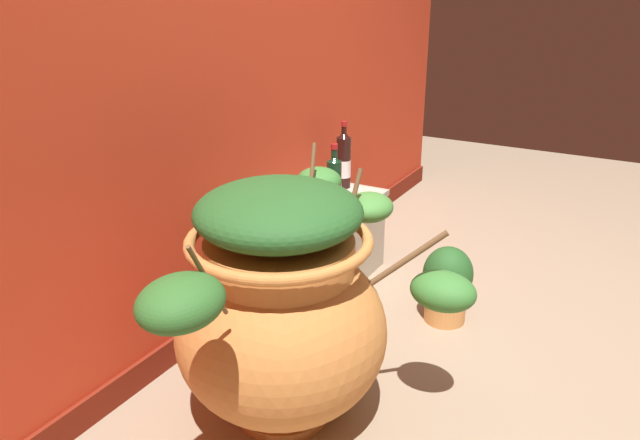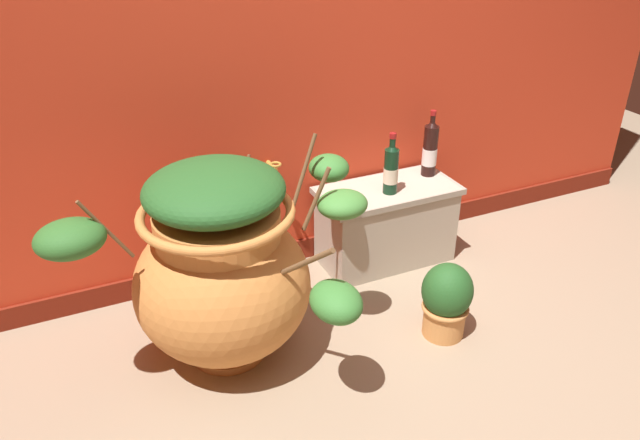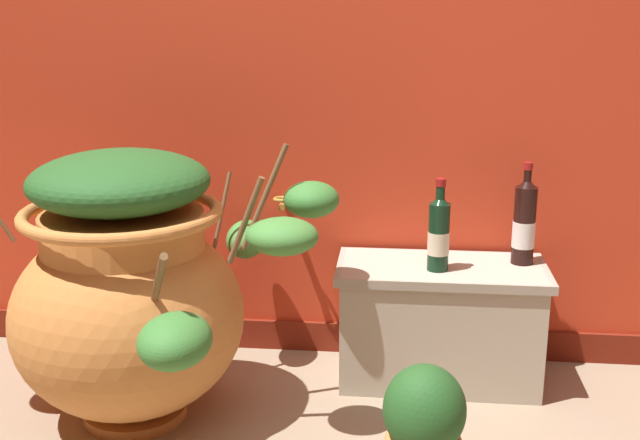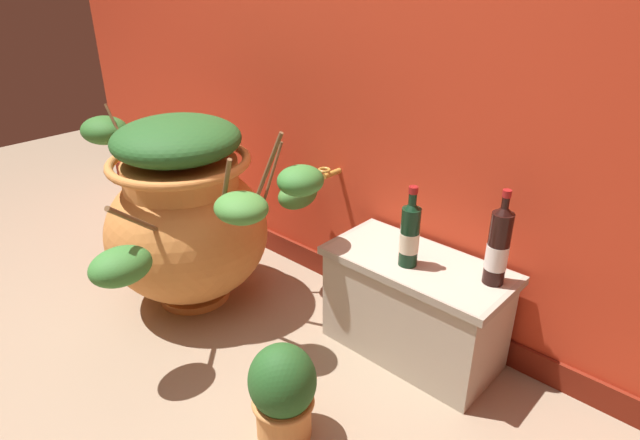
{
  "view_description": "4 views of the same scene",
  "coord_description": "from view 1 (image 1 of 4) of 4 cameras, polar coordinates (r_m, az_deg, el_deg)",
  "views": [
    {
      "loc": [
        -1.99,
        -0.42,
        1.42
      ],
      "look_at": [
        -0.01,
        0.7,
        0.52
      ],
      "focal_mm": 34.78,
      "sensor_mm": 36.0,
      "label": 1
    },
    {
      "loc": [
        -1.0,
        -1.41,
        1.73
      ],
      "look_at": [
        -0.04,
        0.69,
        0.45
      ],
      "focal_mm": 34.53,
      "sensor_mm": 36.0,
      "label": 2
    },
    {
      "loc": [
        0.27,
        -1.56,
        1.24
      ],
      "look_at": [
        0.04,
        0.76,
        0.6
      ],
      "focal_mm": 43.89,
      "sensor_mm": 36.0,
      "label": 3
    },
    {
      "loc": [
        1.31,
        -0.58,
        1.41
      ],
      "look_at": [
        0.01,
        0.83,
        0.47
      ],
      "focal_mm": 30.2,
      "sensor_mm": 36.0,
      "label": 4
    }
  ],
  "objects": [
    {
      "name": "stone_ledge",
      "position": [
        3.01,
        0.66,
        -1.94
      ],
      "size": [
        0.69,
        0.34,
        0.41
      ],
      "color": "#B2A893",
      "rests_on": "ground_plane"
    },
    {
      "name": "wine_bottle_left",
      "position": [
        3.14,
        2.18,
        5.53
      ],
      "size": [
        0.07,
        0.07,
        0.34
      ],
      "color": "black",
      "rests_on": "stone_ledge"
    },
    {
      "name": "back_wall",
      "position": [
        2.57,
        -10.11,
        18.49
      ],
      "size": [
        4.4,
        0.33,
        2.6
      ],
      "color": "red",
      "rests_on": "ground_plane"
    },
    {
      "name": "wine_bottle_middle",
      "position": [
        2.86,
        1.3,
        3.62
      ],
      "size": [
        0.07,
        0.07,
        0.3
      ],
      "color": "black",
      "rests_on": "stone_ledge"
    },
    {
      "name": "terracotta_urn",
      "position": [
        2.03,
        -3.45,
        -7.91
      ],
      "size": [
        1.24,
        1.06,
        0.85
      ],
      "color": "#CC7F3D",
      "rests_on": "ground_plane"
    },
    {
      "name": "ground_plane",
      "position": [
        2.48,
        14.85,
        -14.15
      ],
      "size": [
        7.0,
        7.0,
        0.0
      ],
      "primitive_type": "plane",
      "color": "gray"
    },
    {
      "name": "potted_shrub",
      "position": [
        2.74,
        11.61,
        -5.76
      ],
      "size": [
        0.22,
        0.21,
        0.35
      ],
      "color": "#D68E4C",
      "rests_on": "ground_plane"
    }
  ]
}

